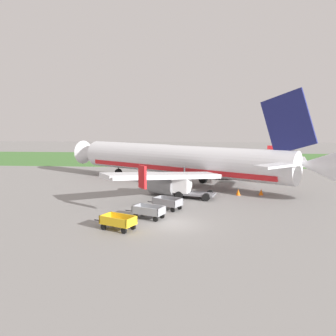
{
  "coord_description": "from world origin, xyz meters",
  "views": [
    {
      "loc": [
        1.67,
        -26.67,
        7.97
      ],
      "look_at": [
        -1.36,
        12.1,
        2.8
      ],
      "focal_mm": 37.54,
      "sensor_mm": 36.0,
      "label": 1
    }
  ],
  "objects_px": {
    "baggage_cart_nearest": "(118,222)",
    "baggage_cart_second_in_row": "(149,211)",
    "traffic_cone_mid_apron": "(238,192)",
    "airplane": "(184,161)",
    "baggage_cart_third_in_row": "(168,203)",
    "service_truck_beside_carts": "(186,187)",
    "traffic_cone_near_plane": "(261,192)"
  },
  "relations": [
    {
      "from": "airplane",
      "to": "service_truck_beside_carts",
      "type": "distance_m",
      "value": 7.9
    },
    {
      "from": "baggage_cart_second_in_row",
      "to": "traffic_cone_near_plane",
      "type": "xyz_separation_m",
      "value": [
        10.99,
        10.24,
        -0.26
      ]
    },
    {
      "from": "baggage_cart_nearest",
      "to": "baggage_cart_second_in_row",
      "type": "bearing_deg",
      "value": 59.62
    },
    {
      "from": "baggage_cart_third_in_row",
      "to": "baggage_cart_nearest",
      "type": "bearing_deg",
      "value": -116.55
    },
    {
      "from": "baggage_cart_second_in_row",
      "to": "baggage_cart_third_in_row",
      "type": "xyz_separation_m",
      "value": [
        1.31,
        3.18,
        0.0
      ]
    },
    {
      "from": "baggage_cart_third_in_row",
      "to": "service_truck_beside_carts",
      "type": "distance_m",
      "value": 5.36
    },
    {
      "from": "baggage_cart_nearest",
      "to": "baggage_cart_second_in_row",
      "type": "xyz_separation_m",
      "value": [
        1.86,
        3.17,
        0.0
      ]
    },
    {
      "from": "traffic_cone_near_plane",
      "to": "baggage_cart_nearest",
      "type": "bearing_deg",
      "value": -133.78
    },
    {
      "from": "baggage_cart_nearest",
      "to": "baggage_cart_third_in_row",
      "type": "relative_size",
      "value": 1.03
    },
    {
      "from": "airplane",
      "to": "baggage_cart_second_in_row",
      "type": "xyz_separation_m",
      "value": [
        -2.42,
        -15.93,
        -2.45
      ]
    },
    {
      "from": "baggage_cart_third_in_row",
      "to": "service_truck_beside_carts",
      "type": "height_order",
      "value": "service_truck_beside_carts"
    },
    {
      "from": "baggage_cart_second_in_row",
      "to": "traffic_cone_mid_apron",
      "type": "height_order",
      "value": "baggage_cart_second_in_row"
    },
    {
      "from": "baggage_cart_second_in_row",
      "to": "baggage_cart_third_in_row",
      "type": "relative_size",
      "value": 1.04
    },
    {
      "from": "baggage_cart_third_in_row",
      "to": "airplane",
      "type": "bearing_deg",
      "value": 85.03
    },
    {
      "from": "service_truck_beside_carts",
      "to": "baggage_cart_third_in_row",
      "type": "bearing_deg",
      "value": -106.95
    },
    {
      "from": "traffic_cone_mid_apron",
      "to": "service_truck_beside_carts",
      "type": "bearing_deg",
      "value": -163.61
    },
    {
      "from": "service_truck_beside_carts",
      "to": "traffic_cone_mid_apron",
      "type": "bearing_deg",
      "value": 16.39
    },
    {
      "from": "baggage_cart_third_in_row",
      "to": "traffic_cone_mid_apron",
      "type": "relative_size",
      "value": 5.15
    },
    {
      "from": "traffic_cone_near_plane",
      "to": "traffic_cone_mid_apron",
      "type": "distance_m",
      "value": 2.52
    },
    {
      "from": "baggage_cart_nearest",
      "to": "service_truck_beside_carts",
      "type": "relative_size",
      "value": 0.75
    },
    {
      "from": "baggage_cart_second_in_row",
      "to": "traffic_cone_mid_apron",
      "type": "distance_m",
      "value": 13.07
    },
    {
      "from": "baggage_cart_nearest",
      "to": "traffic_cone_near_plane",
      "type": "height_order",
      "value": "baggage_cart_nearest"
    },
    {
      "from": "airplane",
      "to": "baggage_cart_third_in_row",
      "type": "distance_m",
      "value": 13.03
    },
    {
      "from": "baggage_cart_second_in_row",
      "to": "airplane",
      "type": "bearing_deg",
      "value": 81.36
    },
    {
      "from": "baggage_cart_second_in_row",
      "to": "traffic_cone_near_plane",
      "type": "height_order",
      "value": "baggage_cart_second_in_row"
    },
    {
      "from": "baggage_cart_nearest",
      "to": "service_truck_beside_carts",
      "type": "xyz_separation_m",
      "value": [
        4.73,
        11.46,
        0.5
      ]
    },
    {
      "from": "baggage_cart_nearest",
      "to": "traffic_cone_mid_apron",
      "type": "distance_m",
      "value": 16.71
    },
    {
      "from": "traffic_cone_near_plane",
      "to": "traffic_cone_mid_apron",
      "type": "relative_size",
      "value": 1.01
    },
    {
      "from": "airplane",
      "to": "baggage_cart_nearest",
      "type": "bearing_deg",
      "value": -102.63
    },
    {
      "from": "baggage_cart_third_in_row",
      "to": "traffic_cone_mid_apron",
      "type": "xyz_separation_m",
      "value": [
        7.18,
        6.76,
        -0.27
      ]
    },
    {
      "from": "baggage_cart_second_in_row",
      "to": "traffic_cone_near_plane",
      "type": "relative_size",
      "value": 5.28
    },
    {
      "from": "baggage_cart_nearest",
      "to": "baggage_cart_second_in_row",
      "type": "distance_m",
      "value": 3.68
    }
  ]
}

